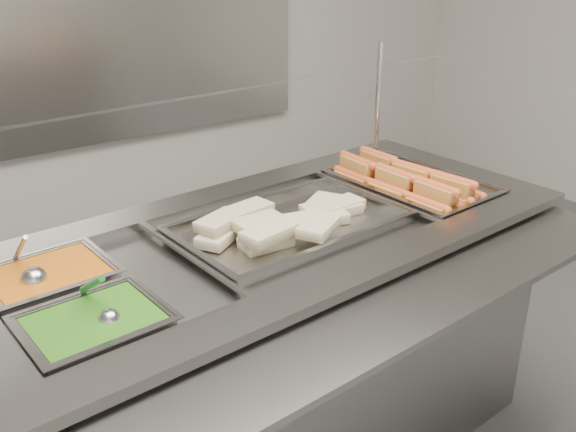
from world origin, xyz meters
TOP-DOWN VIEW (x-y plane):
  - back_panel at (0.00, 2.45)m, footprint 3.00×0.04m
  - steam_counter at (0.03, 0.46)m, footprint 1.86×0.91m
  - tray_rail at (0.06, -0.04)m, footprint 1.75×0.46m
  - sneeze_guard at (0.01, 0.67)m, footprint 1.61×0.38m
  - pan_hotdogs at (0.63, 0.49)m, footprint 0.36×0.55m
  - pan_wraps at (0.08, 0.46)m, footprint 0.68×0.42m
  - pan_beans at (-0.60, 0.56)m, footprint 0.30×0.25m
  - pan_peas at (-0.59, 0.28)m, footprint 0.30×0.25m
  - hotdogs_in_buns at (0.59, 0.49)m, footprint 0.26×0.51m
  - tortilla_wraps at (0.08, 0.46)m, footprint 0.59×0.34m
  - ladle at (-0.64, 0.54)m, footprint 0.07×0.18m
  - serving_spoon at (-0.56, 0.28)m, footprint 0.05×0.17m

SIDE VIEW (x-z plane):
  - steam_counter at x=0.03m, z-range 0.00..0.87m
  - tray_rail at x=0.06m, z-range 0.79..0.85m
  - pan_hotdogs at x=0.63m, z-range 0.78..0.87m
  - pan_beans at x=-0.60m, z-range 0.78..0.88m
  - pan_peas at x=-0.59m, z-range 0.78..0.88m
  - pan_wraps at x=0.08m, z-range 0.81..0.87m
  - hotdogs_in_buns at x=0.59m, z-range 0.82..0.93m
  - tortilla_wraps at x=0.08m, z-range 0.84..0.91m
  - ladle at x=-0.64m, z-range 0.80..0.95m
  - serving_spoon at x=-0.56m, z-range 0.81..0.94m
  - back_panel at x=0.00m, z-range 0.60..1.80m
  - sneeze_guard at x=0.01m, z-range 1.01..1.43m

